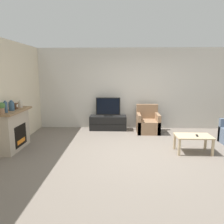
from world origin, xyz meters
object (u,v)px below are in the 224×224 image
Objects in this scene: fireplace at (15,129)px; mantel_vase_centre_left at (11,106)px; armchair at (148,123)px; tv_stand at (108,123)px; remote at (197,136)px; coffee_table at (193,138)px; mantel_vase_right at (20,104)px; mantel_clock at (16,106)px; mantel_vase_left at (5,107)px; tv at (108,107)px; potted_plant at (2,107)px.

mantel_vase_centre_left is at bearing -79.80° from fireplace.
tv_stand is at bearing 168.93° from armchair.
coffee_table is at bearing 163.71° from remote.
mantel_clock is at bearing -89.82° from mantel_vase_right.
mantel_vase_left is 3.23m from tv.
mantel_clock is at bearing -155.33° from armchair.
coffee_table is at bearing -5.68° from mantel_vase_right.
fireplace is at bearing -92.58° from mantel_vase_right.
tv_stand is (2.20, 1.85, -0.85)m from mantel_clock.
mantel_vase_centre_left is 0.43m from potted_plant.
mantel_vase_centre_left is 3.15m from tv_stand.
potted_plant is 3.35m from tv.
armchair is at bearing 24.67° from mantel_clock.
remote is (4.42, -0.01, -0.69)m from mantel_vase_centre_left.
mantel_vase_centre_left is at bearing 90.00° from potted_plant.
fireplace is 7.90× the size of remote.
remote is at bearing -1.29° from fireplace.
mantel_vase_left is 3.34m from tv_stand.
coffee_table is at bearing -2.49° from mantel_clock.
mantel_clock reaches higher than fireplace.
fireplace is 4.43m from remote.
fireplace is at bearing 100.20° from mantel_vase_centre_left.
fireplace is 1.45× the size of coffee_table.
coffee_table is 5.47× the size of remote.
mantel_clock reaches higher than tv.
tv is 0.95× the size of coffee_table.
armchair is (1.29, -0.25, 0.05)m from tv_stand.
mantel_vase_centre_left is 1.70× the size of mantel_clock.
mantel_vase_right is 0.89m from potted_plant.
mantel_vase_left reaches higher than fireplace.
mantel_vase_left is 1.79× the size of remote.
coffee_table is (0.86, -1.79, 0.07)m from armchair.
fireplace reaches higher than armchair.
fireplace is at bearing -138.28° from tv_stand.
potted_plant reaches higher than armchair.
mantel_vase_centre_left reaches higher than coffee_table.
fireplace is 1.53× the size of tv.
mantel_vase_right is (0.00, 0.73, -0.04)m from mantel_vase_left.
mantel_vase_left is 0.15m from potted_plant.
coffee_table is (2.15, -2.04, -0.40)m from tv.
armchair is 5.63× the size of remote.
mantel_vase_centre_left is 4.02m from armchair.
mantel_vase_right reaches higher than mantel_clock.
tv_stand is at bearing 136.44° from coffee_table.
potted_plant is at bearing -90.00° from mantel_vase_centre_left.
fireplace is 0.58m from mantel_clock.
potted_plant is (0.02, -0.52, 0.64)m from fireplace.
remote is (0.93, -1.82, 0.15)m from armchair.
fireplace is 0.69m from mantel_vase_right.
fireplace reaches higher than coffee_table.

